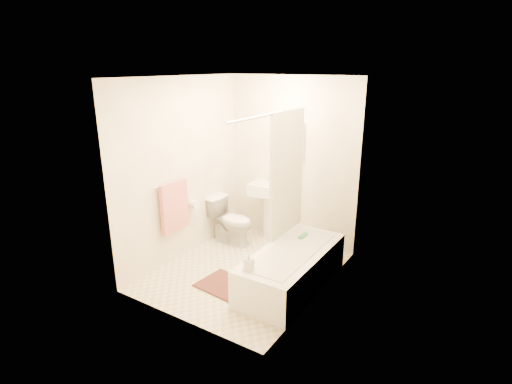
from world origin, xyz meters
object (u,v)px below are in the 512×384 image
Objects in this scene: bathtub at (292,268)px; bath_mat at (227,286)px; soap_bottle at (249,262)px; toilet at (231,221)px; sink at (268,208)px.

bathtub is 2.38× the size of bath_mat.
bath_mat is at bearing 155.38° from soap_bottle.
toilet is 1.03× the size of bath_mat.
bath_mat is (0.32, -1.48, -0.46)m from sink.
bath_mat is at bearing -145.03° from toilet.
bathtub is 0.74m from soap_bottle.
soap_bottle is (0.77, -1.69, 0.07)m from sink.
sink is 0.59× the size of bathtub.
toilet is at bearing 123.33° from bath_mat.
soap_bottle reaches higher than bath_mat.
sink reaches higher than bath_mat.
sink is 1.43m from bathtub.
toilet is at bearing 132.22° from soap_bottle.
toilet reaches higher than soap_bottle.
bathtub is at bearing -113.21° from toilet.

